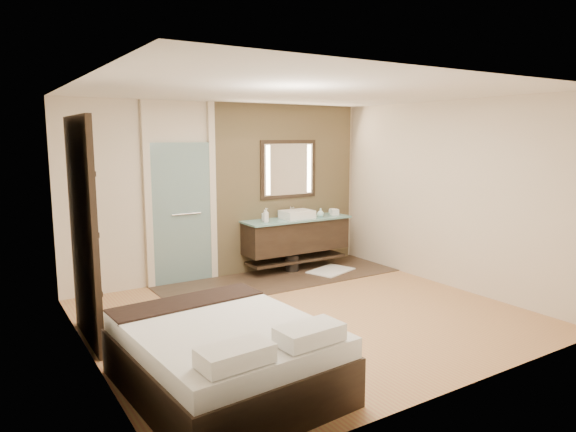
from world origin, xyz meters
TOP-DOWN VIEW (x-y plane):
  - floor at (0.00, 0.00)m, footprint 5.00×5.00m
  - tile_strip at (0.60, 1.60)m, footprint 3.80×1.30m
  - stone_wall at (1.10, 2.21)m, footprint 2.60×0.08m
  - vanity at (1.10, 1.92)m, footprint 1.85×0.55m
  - mirror_unit at (1.10, 2.16)m, footprint 1.06×0.04m
  - frosted_door at (-0.75, 2.20)m, footprint 1.10×0.12m
  - shoji_partition at (-2.43, 0.60)m, footprint 0.06×1.20m
  - bed at (-1.65, -1.16)m, footprint 1.66×2.01m
  - bath_mat at (1.50, 1.50)m, footprint 0.84×0.70m
  - waste_bin at (0.97, 1.85)m, footprint 0.24×0.24m
  - tissue_box at (1.83, 1.85)m, footprint 0.15×0.15m
  - soap_bottle_a at (0.47, 1.81)m, footprint 0.10×0.10m
  - soap_bottle_b at (0.51, 1.93)m, footprint 0.11×0.11m
  - soap_bottle_c at (1.52, 1.83)m, footprint 0.14×0.14m
  - cup at (1.85, 1.94)m, footprint 0.14×0.14m

SIDE VIEW (x-z plane):
  - floor at x=0.00m, z-range 0.00..0.00m
  - tile_strip at x=0.60m, z-range 0.00..0.01m
  - bath_mat at x=1.50m, z-range 0.01..0.03m
  - waste_bin at x=0.97m, z-range 0.00..0.28m
  - bed at x=-1.65m, z-range -0.06..0.67m
  - vanity at x=1.10m, z-range 0.14..1.02m
  - cup at x=1.85m, z-range 0.86..0.96m
  - tissue_box at x=1.83m, z-range 0.86..0.97m
  - soap_bottle_c at x=1.52m, z-range 0.86..1.01m
  - soap_bottle_b at x=0.51m, z-range 0.86..1.05m
  - soap_bottle_a at x=0.47m, z-range 0.86..1.09m
  - frosted_door at x=-0.75m, z-range -0.21..2.49m
  - shoji_partition at x=-2.43m, z-range 0.01..2.41m
  - stone_wall at x=1.10m, z-range 0.00..2.70m
  - mirror_unit at x=1.10m, z-range 1.17..2.13m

